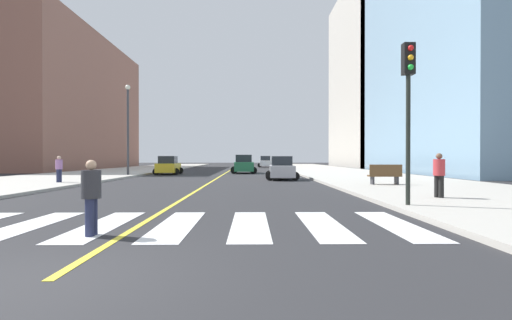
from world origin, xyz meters
TOP-DOWN VIEW (x-y plane):
  - ground_plane at (0.00, 0.00)m, footprint 220.00×220.00m
  - sidewalk_kerb_east at (12.20, 20.00)m, footprint 10.00×120.00m
  - sidewalk_kerb_west at (-12.20, 20.00)m, footprint 10.00×120.00m
  - crosswalk_paint at (0.00, 4.00)m, footprint 13.50×4.00m
  - lane_divider_paint at (0.00, 40.00)m, footprint 0.16×80.00m
  - parking_garage_concrete at (27.92, 58.34)m, footprint 18.00×24.00m
  - low_rise_brick_west at (-26.92, 48.79)m, footprint 16.00×32.00m
  - car_white_nearest at (5.14, 57.15)m, footprint 2.72×4.31m
  - car_green_second at (1.90, 33.17)m, footprint 2.85×4.44m
  - car_silver_third at (5.02, 22.24)m, footprint 2.55×3.99m
  - car_yellow_fourth at (-5.40, 30.57)m, footprint 2.61×4.09m
  - traffic_light_near_corner at (7.74, 6.57)m, footprint 0.36×0.41m
  - park_bench at (10.23, 15.27)m, footprint 1.82×0.62m
  - pedestrian_crossing at (-0.66, 2.82)m, footprint 0.40×0.40m
  - pedestrian_waiting_east at (9.83, 8.66)m, footprint 0.41×0.41m
  - pedestrian_walking_west at (-9.01, 17.30)m, footprint 0.40×0.40m
  - street_lamp at (-8.18, 27.16)m, footprint 0.44×0.44m

SIDE VIEW (x-z plane):
  - ground_plane at x=0.00m, z-range 0.00..0.00m
  - lane_divider_paint at x=0.00m, z-range 0.00..0.01m
  - crosswalk_paint at x=0.00m, z-range 0.00..0.01m
  - sidewalk_kerb_east at x=12.20m, z-range 0.00..0.15m
  - sidewalk_kerb_west at x=-12.20m, z-range 0.00..0.15m
  - park_bench at x=10.23m, z-range 0.13..1.25m
  - car_silver_third at x=5.02m, z-range -0.06..1.70m
  - car_yellow_fourth at x=-5.40m, z-range -0.06..1.74m
  - pedestrian_crossing at x=-0.66m, z-range 0.08..1.69m
  - car_white_nearest at x=5.14m, z-range -0.06..1.85m
  - car_green_second at x=1.90m, z-range -0.06..1.88m
  - pedestrian_walking_west at x=-9.01m, z-range 0.23..1.84m
  - pedestrian_waiting_east at x=9.83m, z-range 0.24..1.91m
  - traffic_light_near_corner at x=7.74m, z-range 1.18..6.33m
  - street_lamp at x=-8.18m, z-range 0.83..8.76m
  - low_rise_brick_west at x=-26.92m, z-range 0.00..19.39m
  - parking_garage_concrete at x=27.92m, z-range 0.00..31.20m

